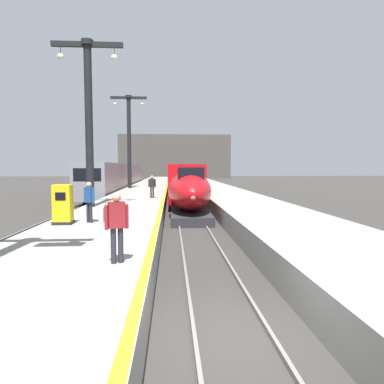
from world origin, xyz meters
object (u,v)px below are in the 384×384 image
passenger_far_waiting (152,185)px  station_column_far (129,133)px  station_column_mid (89,108)px  passenger_near_edge (89,199)px  passenger_mid_platform (117,222)px  highspeed_train_main (180,178)px  ticket_machine_yellow (63,206)px  rolling_suitcase (109,215)px  regional_train_adjacent (121,177)px

passenger_far_waiting → station_column_far: bearing=104.2°
station_column_mid → passenger_far_waiting: size_ratio=5.62×
passenger_near_edge → passenger_mid_platform: 6.43m
highspeed_train_main → ticket_machine_yellow: bearing=-99.7°
passenger_near_edge → rolling_suitcase: (0.75, 0.14, -0.69)m
passenger_near_edge → station_column_far: bearing=93.1°
highspeed_train_main → station_column_mid: size_ratio=6.11×
highspeed_train_main → regional_train_adjacent: regional_train_adjacent is taller
passenger_near_edge → rolling_suitcase: bearing=10.8°
highspeed_train_main → passenger_mid_platform: highspeed_train_main is taller
regional_train_adjacent → rolling_suitcase: regional_train_adjacent is taller
highspeed_train_main → rolling_suitcase: 32.37m
ticket_machine_yellow → station_column_mid: bearing=93.3°
passenger_near_edge → rolling_suitcase: passenger_near_edge is taller
station_column_mid → rolling_suitcase: size_ratio=9.67×
station_column_mid → ticket_machine_yellow: 7.86m
regional_train_adjacent → station_column_far: station_column_far is taller
station_column_far → passenger_far_waiting: bearing=-75.8°
highspeed_train_main → passenger_mid_platform: bearing=-93.7°
passenger_near_edge → station_column_mid: bearing=102.8°
station_column_mid → passenger_far_waiting: bearing=59.6°
rolling_suitcase → ticket_machine_yellow: ticket_machine_yellow is taller
passenger_far_waiting → highspeed_train_main: bearing=82.8°
highspeed_train_main → passenger_far_waiting: size_ratio=34.29×
station_column_mid → rolling_suitcase: 8.06m
regional_train_adjacent → passenger_near_edge: regional_train_adjacent is taller
station_column_mid → ticket_machine_yellow: station_column_mid is taller
rolling_suitcase → station_column_mid: bearing=110.2°
station_column_mid → rolling_suitcase: station_column_mid is taller
regional_train_adjacent → passenger_mid_platform: (5.62, -38.20, -0.09)m
highspeed_train_main → passenger_near_edge: size_ratio=34.29×
station_column_far → rolling_suitcase: bearing=-85.1°
regional_train_adjacent → passenger_near_edge: (3.52, -32.13, -0.09)m
regional_train_adjacent → station_column_far: size_ratio=3.55×
passenger_near_edge → ticket_machine_yellow: bearing=-161.5°
station_column_mid → station_column_far: 18.44m
regional_train_adjacent → passenger_far_waiting: bearing=-75.3°
station_column_far → passenger_near_edge: (1.32, -24.21, -5.13)m
passenger_far_waiting → ticket_machine_yellow: (-2.91, -11.66, -0.25)m
regional_train_adjacent → station_column_mid: (2.20, -26.36, 4.61)m
station_column_far → ticket_machine_yellow: bearing=-89.2°
ticket_machine_yellow → passenger_far_waiting: bearing=76.0°
passenger_far_waiting → rolling_suitcase: passenger_far_waiting is taller
rolling_suitcase → ticket_machine_yellow: (-1.72, -0.47, 0.44)m
station_column_far → passenger_mid_platform: bearing=-83.6°
passenger_mid_platform → passenger_far_waiting: same height
ticket_machine_yellow → passenger_mid_platform: bearing=-61.9°
regional_train_adjacent → passenger_mid_platform: bearing=-81.6°
highspeed_train_main → station_column_far: bearing=-126.2°
station_column_far → passenger_near_edge: 24.78m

